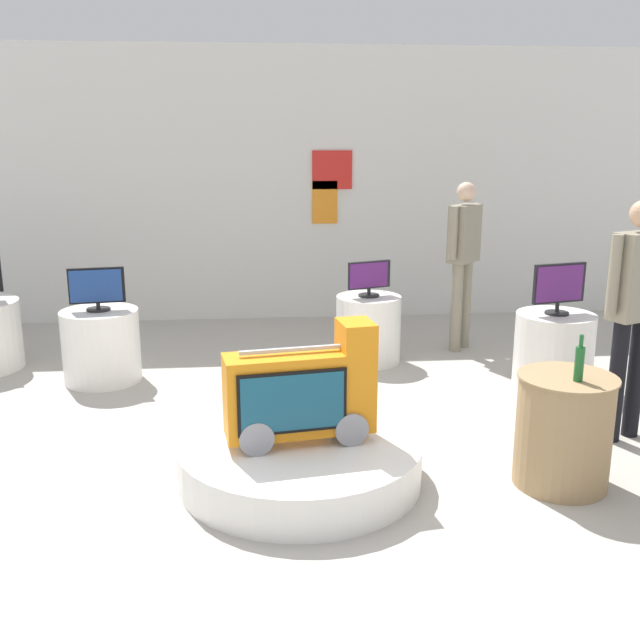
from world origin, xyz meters
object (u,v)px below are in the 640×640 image
tv_on_far_right (369,278)px  side_table_round (563,430)px  tv_on_right_rear (559,286)px  novelty_firetruck_tv (302,396)px  shopper_browsing_rear (463,253)px  main_display_pedestal (300,460)px  display_pedestal_right_rear (554,350)px  shopper_browsing_near_truck (635,302)px  tv_on_center_rear (97,288)px  display_pedestal_far_right (368,329)px  bottle_on_side_table (579,363)px  display_pedestal_center_rear (101,346)px

tv_on_far_right → side_table_round: 2.93m
tv_on_right_rear → novelty_firetruck_tv: bearing=-145.3°
shopper_browsing_rear → main_display_pedestal: bearing=-123.3°
novelty_firetruck_tv → side_table_round: 1.71m
main_display_pedestal → display_pedestal_right_rear: 2.95m
novelty_firetruck_tv → shopper_browsing_near_truck: size_ratio=0.56×
display_pedestal_right_rear → shopper_browsing_rear: 1.51m
display_pedestal_right_rear → tv_on_far_right: tv_on_far_right is taller
tv_on_center_rear → shopper_browsing_rear: 3.69m
display_pedestal_far_right → bottle_on_side_table: (0.86, -2.87, 0.53)m
tv_on_far_right → side_table_round: bearing=-73.1°
display_pedestal_far_right → shopper_browsing_rear: 1.31m
display_pedestal_center_rear → bottle_on_side_table: size_ratio=2.37×
main_display_pedestal → display_pedestal_far_right: bearing=71.4°
tv_on_center_rear → tv_on_far_right: size_ratio=1.12×
shopper_browsing_near_truck → tv_on_center_rear: bearing=157.7°
bottle_on_side_table → display_pedestal_center_rear: bearing=143.9°
display_pedestal_far_right → tv_on_far_right: 0.53m
display_pedestal_center_rear → bottle_on_side_table: 4.27m
side_table_round → shopper_browsing_near_truck: 1.23m
tv_on_far_right → bottle_on_side_table: bearing=-73.2°
shopper_browsing_rear → side_table_round: bearing=-93.8°
novelty_firetruck_tv → tv_on_far_right: novelty_firetruck_tv is taller
display_pedestal_far_right → display_pedestal_right_rear: bearing=-29.6°
main_display_pedestal → novelty_firetruck_tv: 0.46m
display_pedestal_right_rear → novelty_firetruck_tv: bearing=-145.2°
display_pedestal_center_rear → main_display_pedestal: bearing=-52.0°
display_pedestal_center_rear → shopper_browsing_rear: (3.61, 0.72, 0.71)m
display_pedestal_right_rear → shopper_browsing_rear: shopper_browsing_rear is taller
shopper_browsing_near_truck → display_pedestal_right_rear: bearing=92.3°
main_display_pedestal → display_pedestal_center_rear: 2.78m
novelty_firetruck_tv → display_pedestal_right_rear: novelty_firetruck_tv is taller
main_display_pedestal → side_table_round: (1.70, -0.22, 0.24)m
main_display_pedestal → tv_on_center_rear: bearing=128.1°
novelty_firetruck_tv → display_pedestal_center_rear: size_ratio=1.42×
display_pedestal_right_rear → tv_on_far_right: size_ratio=1.60×
side_table_round → main_display_pedestal: bearing=172.7°
main_display_pedestal → display_pedestal_right_rear: (2.42, 1.66, 0.20)m
main_display_pedestal → display_pedestal_right_rear: size_ratio=2.28×
display_pedestal_center_rear → display_pedestal_far_right: (2.56, 0.37, 0.00)m
tv_on_right_rear → shopper_browsing_rear: shopper_browsing_rear is taller
display_pedestal_center_rear → tv_on_far_right: bearing=8.1°
shopper_browsing_near_truck → side_table_round: bearing=-138.4°
display_pedestal_center_rear → side_table_round: (3.41, -2.40, 0.04)m
novelty_firetruck_tv → display_pedestal_far_right: (0.84, 2.56, -0.26)m
tv_on_center_rear → tv_on_far_right: bearing=8.2°
tv_on_center_rear → tv_on_far_right: 2.59m
display_pedestal_center_rear → shopper_browsing_rear: shopper_browsing_rear is taller
display_pedestal_center_rear → side_table_round: size_ratio=0.95×
display_pedestal_center_rear → tv_on_center_rear: size_ratio=1.42×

